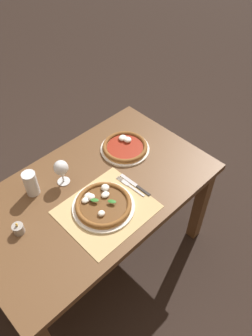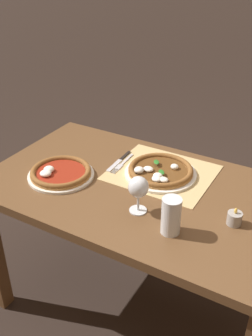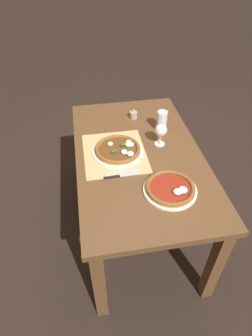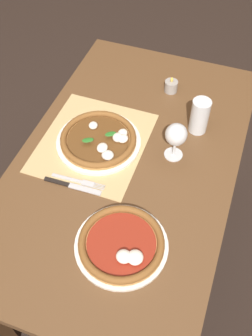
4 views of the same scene
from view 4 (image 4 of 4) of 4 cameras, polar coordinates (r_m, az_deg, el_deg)
ground_plane at (r=2.09m, az=0.16°, el=-11.70°), size 24.00×24.00×0.00m
dining_table at (r=1.55m, az=0.21°, el=-1.21°), size 1.35×0.80×0.74m
paper_placemat at (r=1.53m, az=-4.73°, el=3.76°), size 0.45×0.39×0.00m
pizza_near at (r=1.50m, az=-3.92°, el=4.13°), size 0.33×0.33×0.05m
pizza_far at (r=1.25m, az=-0.64°, el=-10.98°), size 0.30×0.30×0.05m
wine_glass at (r=1.41m, az=7.27°, el=4.66°), size 0.08×0.08×0.16m
pint_glass at (r=1.55m, az=10.62°, el=7.35°), size 0.07×0.07×0.15m
fork at (r=1.41m, az=-6.91°, el=-1.92°), size 0.03×0.20×0.00m
knife at (r=1.40m, az=-7.76°, el=-2.60°), size 0.02×0.22×0.01m
votive_candle at (r=1.73m, az=6.56°, el=11.67°), size 0.06×0.06×0.07m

